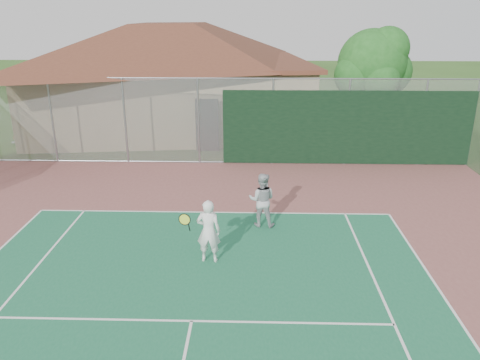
{
  "coord_description": "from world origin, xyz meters",
  "views": [
    {
      "loc": [
        1.22,
        -1.56,
        5.98
      ],
      "look_at": [
        0.87,
        10.73,
        1.53
      ],
      "focal_mm": 35.0,
      "sensor_mm": 36.0,
      "label": 1
    }
  ],
  "objects_px": {
    "clubhouse": "(171,66)",
    "tree": "(374,66)",
    "player_white_front": "(208,232)",
    "player_grey_back": "(262,200)",
    "bleachers": "(47,129)"
  },
  "relations": [
    {
      "from": "clubhouse",
      "to": "tree",
      "type": "height_order",
      "value": "clubhouse"
    },
    {
      "from": "player_white_front",
      "to": "player_grey_back",
      "type": "height_order",
      "value": "player_white_front"
    },
    {
      "from": "bleachers",
      "to": "player_white_front",
      "type": "xyz_separation_m",
      "value": [
        9.11,
        -11.82,
        0.32
      ]
    },
    {
      "from": "tree",
      "to": "player_white_front",
      "type": "xyz_separation_m",
      "value": [
        -6.8,
        -12.5,
        -2.68
      ]
    },
    {
      "from": "tree",
      "to": "clubhouse",
      "type": "bearing_deg",
      "value": 168.93
    },
    {
      "from": "player_grey_back",
      "to": "clubhouse",
      "type": "bearing_deg",
      "value": -62.03
    },
    {
      "from": "player_white_front",
      "to": "tree",
      "type": "bearing_deg",
      "value": -115.12
    },
    {
      "from": "player_white_front",
      "to": "player_grey_back",
      "type": "relative_size",
      "value": 1.02
    },
    {
      "from": "bleachers",
      "to": "tree",
      "type": "xyz_separation_m",
      "value": [
        15.91,
        0.68,
        3.0
      ]
    },
    {
      "from": "bleachers",
      "to": "player_grey_back",
      "type": "height_order",
      "value": "player_grey_back"
    },
    {
      "from": "clubhouse",
      "to": "bleachers",
      "type": "distance_m",
      "value": 7.02
    },
    {
      "from": "clubhouse",
      "to": "player_grey_back",
      "type": "xyz_separation_m",
      "value": [
        4.59,
        -12.33,
        -2.46
      ]
    },
    {
      "from": "clubhouse",
      "to": "player_grey_back",
      "type": "bearing_deg",
      "value": -76.48
    },
    {
      "from": "clubhouse",
      "to": "player_grey_back",
      "type": "distance_m",
      "value": 13.38
    },
    {
      "from": "clubhouse",
      "to": "tree",
      "type": "distance_m",
      "value": 10.21
    }
  ]
}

